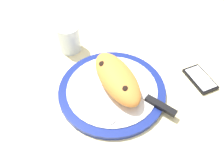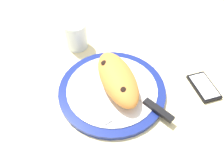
{
  "view_description": "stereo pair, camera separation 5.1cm",
  "coord_description": "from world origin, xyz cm",
  "px_view_note": "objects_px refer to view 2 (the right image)",
  "views": [
    {
      "loc": [
        39.6,
        -21.13,
        58.22
      ],
      "look_at": [
        0.0,
        0.0,
        3.84
      ],
      "focal_mm": 38.12,
      "sensor_mm": 36.0,
      "label": 1
    },
    {
      "loc": [
        41.74,
        -16.51,
        58.22
      ],
      "look_at": [
        0.0,
        0.0,
        3.84
      ],
      "focal_mm": 38.12,
      "sensor_mm": 36.0,
      "label": 2
    }
  ],
  "objects_px": {
    "knife": "(149,104)",
    "water_glass": "(76,37)",
    "plate": "(112,90)",
    "smartphone": "(204,87)",
    "calzone": "(118,78)",
    "fork": "(95,105)"
  },
  "relations": [
    {
      "from": "knife",
      "to": "water_glass",
      "type": "xyz_separation_m",
      "value": [
        -0.34,
        -0.11,
        0.02
      ]
    },
    {
      "from": "smartphone",
      "to": "water_glass",
      "type": "height_order",
      "value": "water_glass"
    },
    {
      "from": "plate",
      "to": "calzone",
      "type": "bearing_deg",
      "value": 104.83
    },
    {
      "from": "calzone",
      "to": "smartphone",
      "type": "relative_size",
      "value": 1.99
    },
    {
      "from": "calzone",
      "to": "fork",
      "type": "xyz_separation_m",
      "value": [
        0.05,
        -0.09,
        -0.03
      ]
    },
    {
      "from": "calzone",
      "to": "water_glass",
      "type": "xyz_separation_m",
      "value": [
        -0.24,
        -0.06,
        -0.01
      ]
    },
    {
      "from": "plate",
      "to": "knife",
      "type": "bearing_deg",
      "value": 38.9
    },
    {
      "from": "water_glass",
      "to": "plate",
      "type": "bearing_deg",
      "value": 8.93
    },
    {
      "from": "calzone",
      "to": "fork",
      "type": "height_order",
      "value": "calzone"
    },
    {
      "from": "plate",
      "to": "water_glass",
      "type": "bearing_deg",
      "value": -171.07
    },
    {
      "from": "calzone",
      "to": "fork",
      "type": "distance_m",
      "value": 0.1
    },
    {
      "from": "plate",
      "to": "knife",
      "type": "xyz_separation_m",
      "value": [
        0.09,
        0.08,
        0.01
      ]
    },
    {
      "from": "plate",
      "to": "water_glass",
      "type": "height_order",
      "value": "water_glass"
    },
    {
      "from": "plate",
      "to": "fork",
      "type": "relative_size",
      "value": 1.92
    },
    {
      "from": "smartphone",
      "to": "plate",
      "type": "bearing_deg",
      "value": -108.39
    },
    {
      "from": "fork",
      "to": "plate",
      "type": "bearing_deg",
      "value": 121.66
    },
    {
      "from": "plate",
      "to": "fork",
      "type": "height_order",
      "value": "fork"
    },
    {
      "from": "fork",
      "to": "knife",
      "type": "bearing_deg",
      "value": 70.03
    },
    {
      "from": "plate",
      "to": "smartphone",
      "type": "relative_size",
      "value": 2.85
    },
    {
      "from": "fork",
      "to": "water_glass",
      "type": "height_order",
      "value": "water_glass"
    },
    {
      "from": "knife",
      "to": "plate",
      "type": "bearing_deg",
      "value": -141.1
    },
    {
      "from": "plate",
      "to": "water_glass",
      "type": "relative_size",
      "value": 3.37
    }
  ]
}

